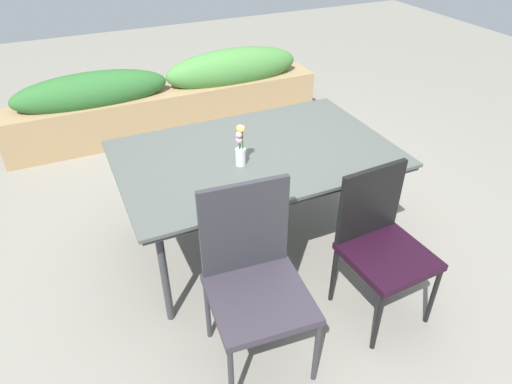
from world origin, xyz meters
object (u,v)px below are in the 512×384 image
object	(u,v)px
flower_vase	(240,147)
planter_box	(169,98)
chair_near_left	(253,272)
chair_near_right	(381,238)
dining_table	(256,158)

from	to	relation	value
flower_vase	planter_box	distance (m)	2.10
chair_near_left	flower_vase	world-z (taller)	chair_near_left
chair_near_right	flower_vase	world-z (taller)	flower_vase
planter_box	chair_near_left	bearing A→B (deg)	-96.65
dining_table	chair_near_right	bearing A→B (deg)	-64.86
flower_vase	chair_near_right	bearing A→B (deg)	-53.53
flower_vase	planter_box	xyz separation A→B (m)	(0.09, 2.05, -0.48)
chair_near_left	planter_box	bearing A→B (deg)	-91.63
dining_table	flower_vase	world-z (taller)	flower_vase
chair_near_right	flower_vase	size ratio (longest dim) A/B	3.44
dining_table	chair_near_left	world-z (taller)	chair_near_left
chair_near_right	chair_near_left	bearing A→B (deg)	-4.08
chair_near_left	flower_vase	bearing A→B (deg)	-103.31
chair_near_right	chair_near_left	distance (m)	0.77
planter_box	dining_table	bearing A→B (deg)	-88.18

